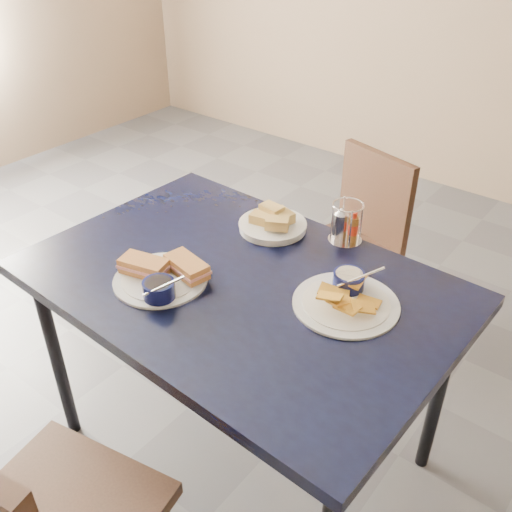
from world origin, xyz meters
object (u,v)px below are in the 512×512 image
Objects in this scene: plantain_plate at (347,296)px; bread_basket at (273,223)px; condiment_caddy at (345,225)px; dining_table at (240,295)px; chair_far at (354,230)px; sandwich_plate at (163,275)px.

plantain_plate is 0.44m from bread_basket.
plantain_plate is at bearing -57.83° from condiment_caddy.
dining_table is 1.61× the size of chair_far.
sandwich_plate is 2.23× the size of condiment_caddy.
chair_far is 2.71× the size of plantain_plate.
condiment_caddy reaches higher than bread_basket.
chair_far is at bearing 116.92° from plantain_plate.
condiment_caddy is at bearing -66.03° from chair_far.
dining_table is at bearing 42.71° from sandwich_plate.
bread_basket is at bearing 154.82° from plantain_plate.
dining_table is 9.45× the size of condiment_caddy.
chair_far is at bearing 91.05° from bread_basket.
condiment_caddy is at bearing 122.17° from plantain_plate.
sandwich_plate is 0.44m from bread_basket.
bread_basket is 0.24m from condiment_caddy.
sandwich_plate is at bearing -151.59° from plantain_plate.
sandwich_plate is (-0.16, -0.15, 0.09)m from dining_table.
bread_basket is 1.64× the size of condiment_caddy.
plantain_plate is 1.32× the size of bread_basket.
plantain_plate reaches higher than bread_basket.
chair_far is (-0.10, 0.90, -0.23)m from dining_table.
condiment_caddy is at bearing 21.69° from bread_basket.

